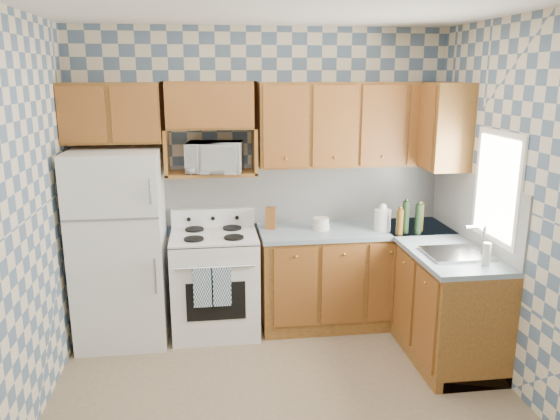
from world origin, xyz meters
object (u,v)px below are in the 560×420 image
object	(u,v)px
microwave	(215,157)
stove_body	(215,284)
electric_kettle	(382,220)
refrigerator	(120,247)

from	to	relation	value
microwave	stove_body	bearing A→B (deg)	-95.19
stove_body	electric_kettle	distance (m)	1.61
refrigerator	microwave	distance (m)	1.13
stove_body	microwave	world-z (taller)	microwave
refrigerator	electric_kettle	size ratio (longest dim) A/B	8.76
microwave	electric_kettle	bearing A→B (deg)	1.09
microwave	electric_kettle	xyz separation A→B (m)	(1.48, -0.20, -0.57)
refrigerator	electric_kettle	world-z (taller)	refrigerator
refrigerator	stove_body	world-z (taller)	refrigerator
refrigerator	electric_kettle	xyz separation A→B (m)	(2.31, -0.06, 0.18)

